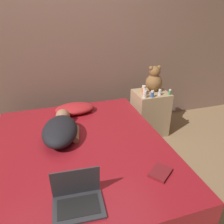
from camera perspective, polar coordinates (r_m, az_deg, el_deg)
name	(u,v)px	position (r m, az deg, el deg)	size (l,w,h in m)	color
ground_plane	(83,185)	(2.41, -7.47, -18.32)	(12.00, 12.00, 0.00)	#937551
wall_back	(59,38)	(2.99, -13.59, 18.26)	(8.00, 0.06, 2.60)	#846656
bed	(82,166)	(2.25, -7.84, -13.87)	(1.64, 1.93, 0.50)	#2D2319
nightstand	(150,113)	(3.12, 9.83, -0.22)	(0.45, 0.39, 0.62)	tan
pillow	(75,109)	(2.68, -9.73, 0.90)	(0.47, 0.29, 0.11)	red
person_lying	(61,129)	(2.20, -13.27, -4.39)	(0.43, 0.71, 0.19)	black
laptop	(77,198)	(1.55, -9.02, -21.22)	(0.35, 0.26, 0.25)	#333338
teddy_bear	(154,80)	(3.02, 10.93, 8.22)	(0.22, 0.22, 0.34)	brown
bottle_white	(145,94)	(2.79, 8.53, 4.56)	(0.05, 0.05, 0.09)	white
bottle_orange	(144,90)	(2.92, 8.29, 5.81)	(0.05, 0.05, 0.11)	orange
bottle_clear	(160,92)	(2.91, 12.37, 5.06)	(0.04, 0.04, 0.08)	silver
bottle_red	(144,92)	(2.87, 8.42, 5.15)	(0.05, 0.05, 0.08)	#B72D2D
bottle_green	(170,92)	(2.96, 14.89, 5.05)	(0.04, 0.04, 0.07)	#3D8E4C
bottle_blue	(152,94)	(2.82, 10.50, 4.64)	(0.04, 0.04, 0.09)	#3866B2
book	(160,172)	(1.81, 12.53, -15.17)	(0.22, 0.22, 0.02)	maroon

